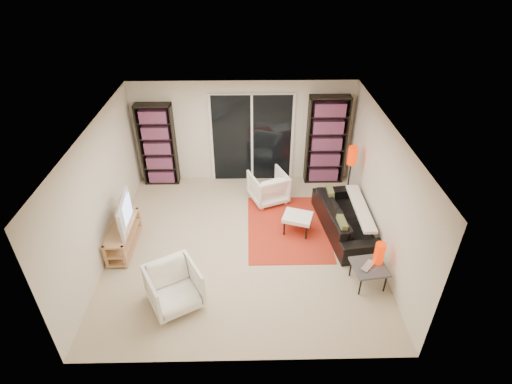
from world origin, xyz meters
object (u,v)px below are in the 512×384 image
bookshelf_right (326,141)px  floor_lamp (351,162)px  bookshelf_left (158,145)px  sofa (345,219)px  side_table (369,268)px  tv_stand (123,236)px  armchair_back (268,187)px  ottoman (298,218)px  armchair_front (174,287)px

bookshelf_right → floor_lamp: 1.13m
bookshelf_left → bookshelf_right: bookshelf_right is taller
sofa → side_table: (0.10, -1.44, 0.06)m
tv_stand → side_table: size_ratio=1.96×
tv_stand → floor_lamp: (4.49, 1.30, 0.83)m
armchair_back → bookshelf_right: bearing=-169.9°
tv_stand → armchair_back: (2.80, 1.54, 0.08)m
tv_stand → armchair_back: 3.20m
ottoman → bookshelf_left: bearing=146.8°
side_table → tv_stand: bearing=166.8°
ottoman → floor_lamp: size_ratio=0.47×
tv_stand → floor_lamp: size_ratio=0.85×
armchair_front → ottoman: armchair_front is taller
bookshelf_left → floor_lamp: size_ratio=1.37×
sofa → armchair_front: armchair_front is taller
bookshelf_right → tv_stand: 4.85m
tv_stand → side_table: (4.36, -1.03, 0.10)m
sofa → bookshelf_left: bearing=56.2°
sofa → armchair_front: (-3.10, -1.81, 0.06)m
bookshelf_right → tv_stand: (-4.15, -2.37, -0.79)m
bookshelf_right → floor_lamp: bookshelf_right is taller
bookshelf_left → armchair_back: size_ratio=2.57×
armchair_back → armchair_front: armchair_front is taller
sofa → armchair_back: 1.85m
tv_stand → sofa: (4.27, 0.42, 0.03)m
tv_stand → armchair_back: size_ratio=1.60×
armchair_back → ottoman: size_ratio=1.14×
sofa → floor_lamp: (0.22, 0.88, 0.80)m
sofa → armchair_back: armchair_back is taller
sofa → floor_lamp: bearing=-21.4°
ottoman → side_table: same height
sofa → side_table: size_ratio=3.28×
bookshelf_left → armchair_back: bearing=-18.4°
bookshelf_right → armchair_back: size_ratio=2.77×
bookshelf_right → sofa: size_ratio=1.04×
floor_lamp → armchair_back: bearing=171.8°
sofa → armchair_front: 3.59m
ottoman → side_table: size_ratio=1.08×
ottoman → bookshelf_right: bearing=67.2°
ottoman → floor_lamp: floor_lamp is taller
tv_stand → floor_lamp: floor_lamp is taller
armchair_back → ottoman: bearing=93.2°
bookshelf_right → ottoman: bearing=-112.8°
armchair_front → side_table: size_ratio=1.27×
bookshelf_left → floor_lamp: bookshelf_left is taller
sofa → side_table: 1.45m
ottoman → floor_lamp: (1.16, 0.90, 0.75)m
sofa → floor_lamp: floor_lamp is taller
ottoman → armchair_front: bearing=-140.2°
side_table → ottoman: bearing=126.2°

